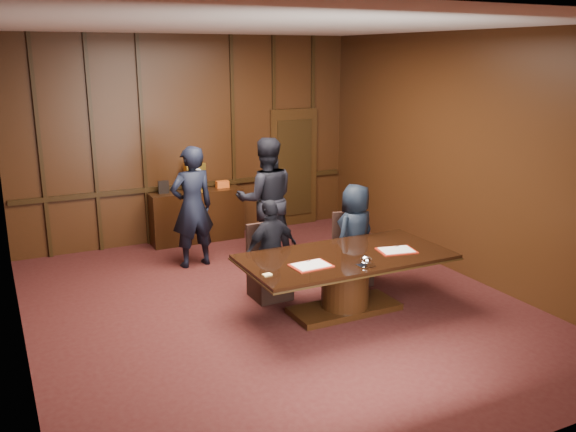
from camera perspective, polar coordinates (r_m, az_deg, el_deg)
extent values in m
plane|color=#330E0E|center=(7.98, -1.02, -8.54)|extent=(7.00, 7.00, 0.00)
plane|color=silver|center=(7.33, -1.15, 17.44)|extent=(7.00, 7.00, 0.00)
cube|color=black|center=(10.69, -9.23, 7.06)|extent=(6.00, 0.04, 3.50)
cube|color=black|center=(4.65, 17.82, -3.73)|extent=(6.00, 0.04, 3.50)
cube|color=black|center=(6.77, -24.68, 1.36)|extent=(0.04, 7.00, 3.50)
cube|color=black|center=(9.14, 16.25, 5.34)|extent=(0.04, 7.00, 3.50)
cube|color=black|center=(10.79, -9.00, 2.84)|extent=(5.90, 0.05, 0.08)
cube|color=black|center=(11.50, 0.54, 4.52)|extent=(0.95, 0.06, 2.20)
sphere|color=gold|center=(11.29, -0.98, 4.06)|extent=(0.08, 0.08, 0.08)
cube|color=black|center=(10.72, -8.55, 0.01)|extent=(1.60, 0.45, 0.90)
cube|color=black|center=(10.65, -12.05, -2.60)|extent=(0.12, 0.40, 0.06)
cube|color=black|center=(11.05, -5.02, -1.67)|extent=(0.12, 0.40, 0.06)
cube|color=gold|center=(10.56, -8.70, 3.63)|extent=(0.34, 0.18, 0.48)
cylinder|color=white|center=(10.46, -8.54, 3.86)|extent=(0.22, 0.03, 0.22)
cone|color=gold|center=(10.50, -8.76, 5.35)|extent=(0.14, 0.14, 0.16)
cube|color=black|center=(10.46, -11.57, 2.66)|extent=(0.18, 0.04, 0.22)
cube|color=#E1581A|center=(10.77, -6.16, 2.97)|extent=(0.22, 0.12, 0.12)
cube|color=black|center=(7.88, 5.30, -8.61)|extent=(1.40, 0.60, 0.08)
cylinder|color=black|center=(7.75, 5.36, -6.24)|extent=(0.60, 0.60, 0.62)
cube|color=black|center=(7.64, 5.42, -4.00)|extent=(2.62, 1.32, 0.02)
cube|color=black|center=(7.63, 5.43, -3.86)|extent=(2.60, 1.30, 0.06)
cube|color=#9F1E0E|center=(7.20, 2.16, -4.66)|extent=(0.48, 0.35, 0.01)
cube|color=white|center=(7.20, 2.16, -4.59)|extent=(0.41, 0.30, 0.01)
cube|color=#9F1E0E|center=(7.85, 10.12, -3.20)|extent=(0.52, 0.41, 0.01)
cube|color=white|center=(7.85, 10.12, -3.14)|extent=(0.45, 0.35, 0.01)
cube|color=white|center=(7.26, 7.30, -4.60)|extent=(0.20, 0.14, 0.01)
ellipsoid|color=white|center=(7.24, 7.32, -4.17)|extent=(0.13, 0.13, 0.10)
cube|color=#FFD57C|center=(6.91, -1.97, -5.50)|extent=(0.11, 0.08, 0.01)
cube|color=black|center=(8.21, -1.69, -6.11)|extent=(0.49, 0.49, 0.46)
cube|color=black|center=(8.23, -2.36, -2.46)|extent=(0.48, 0.07, 0.55)
cylinder|color=black|center=(8.01, -2.39, -7.57)|extent=(0.04, 0.04, 0.23)
cylinder|color=black|center=(8.50, -1.02, -6.19)|extent=(0.04, 0.04, 0.23)
cube|color=black|center=(8.80, 6.04, -4.73)|extent=(0.57, 0.57, 0.46)
cube|color=black|center=(8.84, 5.66, -1.29)|extent=(0.48, 0.16, 0.55)
cylinder|color=black|center=(8.58, 5.60, -6.06)|extent=(0.04, 0.04, 0.23)
cylinder|color=black|center=(9.10, 6.41, -4.84)|extent=(0.04, 0.04, 0.23)
imported|color=black|center=(8.02, -1.56, -3.22)|extent=(0.85, 0.47, 1.36)
imported|color=black|center=(8.61, 6.31, -1.74)|extent=(0.81, 0.64, 1.44)
imported|color=black|center=(9.34, -8.95, 0.84)|extent=(0.72, 0.51, 1.87)
imported|color=black|center=(9.53, -2.07, 1.55)|extent=(1.10, 0.96, 1.95)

